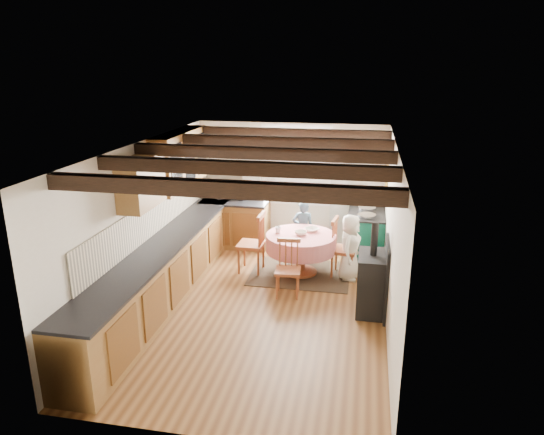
% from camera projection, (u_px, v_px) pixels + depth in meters
% --- Properties ---
extents(floor, '(3.60, 5.50, 0.00)m').
position_uv_depth(floor, '(262.00, 307.00, 7.43)').
color(floor, brown).
rests_on(floor, ground).
extents(ceiling, '(3.60, 5.50, 0.00)m').
position_uv_depth(ceiling, '(261.00, 146.00, 6.71)').
color(ceiling, white).
rests_on(ceiling, ground).
extents(wall_back, '(3.60, 0.00, 2.40)m').
position_uv_depth(wall_back, '(291.00, 185.00, 9.64)').
color(wall_back, silver).
rests_on(wall_back, ground).
extents(wall_front, '(3.60, 0.00, 2.40)m').
position_uv_depth(wall_front, '(198.00, 328.00, 4.49)').
color(wall_front, silver).
rests_on(wall_front, ground).
extents(wall_left, '(0.00, 5.50, 2.40)m').
position_uv_depth(wall_left, '(143.00, 223.00, 7.39)').
color(wall_left, silver).
rests_on(wall_left, ground).
extents(wall_right, '(0.00, 5.50, 2.40)m').
position_uv_depth(wall_right, '(391.00, 239.00, 6.75)').
color(wall_right, silver).
rests_on(wall_right, ground).
extents(beam_a, '(3.60, 0.16, 0.16)m').
position_uv_depth(beam_a, '(218.00, 189.00, 4.86)').
color(beam_a, black).
rests_on(beam_a, ceiling).
extents(beam_b, '(3.60, 0.16, 0.16)m').
position_uv_depth(beam_b, '(243.00, 168.00, 5.80)').
color(beam_b, black).
rests_on(beam_b, ceiling).
extents(beam_c, '(3.60, 0.16, 0.16)m').
position_uv_depth(beam_c, '(261.00, 153.00, 6.73)').
color(beam_c, black).
rests_on(beam_c, ceiling).
extents(beam_d, '(3.60, 0.16, 0.16)m').
position_uv_depth(beam_d, '(274.00, 142.00, 7.67)').
color(beam_d, black).
rests_on(beam_d, ceiling).
extents(beam_e, '(3.60, 0.16, 0.16)m').
position_uv_depth(beam_e, '(285.00, 133.00, 8.61)').
color(beam_e, black).
rests_on(beam_e, ceiling).
extents(splash_left, '(0.02, 4.50, 0.55)m').
position_uv_depth(splash_left, '(152.00, 217.00, 7.67)').
color(splash_left, beige).
rests_on(splash_left, wall_left).
extents(splash_back, '(1.40, 0.02, 0.55)m').
position_uv_depth(splash_back, '(241.00, 183.00, 9.80)').
color(splash_back, beige).
rests_on(splash_back, wall_back).
extents(base_cabinet_left, '(0.60, 5.30, 0.88)m').
position_uv_depth(base_cabinet_left, '(165.00, 272.00, 7.56)').
color(base_cabinet_left, brown).
rests_on(base_cabinet_left, floor).
extents(base_cabinet_back, '(1.30, 0.60, 0.88)m').
position_uv_depth(base_cabinet_back, '(235.00, 224.00, 9.78)').
color(base_cabinet_back, brown).
rests_on(base_cabinet_back, floor).
extents(worktop_left, '(0.64, 5.30, 0.04)m').
position_uv_depth(worktop_left, '(164.00, 244.00, 7.42)').
color(worktop_left, black).
rests_on(worktop_left, base_cabinet_left).
extents(worktop_back, '(1.30, 0.64, 0.04)m').
position_uv_depth(worktop_back, '(234.00, 202.00, 9.62)').
color(worktop_back, black).
rests_on(worktop_back, base_cabinet_back).
extents(wall_cabinet_glass, '(0.34, 1.80, 0.90)m').
position_uv_depth(wall_cabinet_glass, '(180.00, 159.00, 8.26)').
color(wall_cabinet_glass, brown).
rests_on(wall_cabinet_glass, wall_left).
extents(wall_cabinet_solid, '(0.34, 0.90, 0.70)m').
position_uv_depth(wall_cabinet_solid, '(141.00, 182.00, 6.87)').
color(wall_cabinet_solid, brown).
rests_on(wall_cabinet_solid, wall_left).
extents(window_frame, '(1.34, 0.03, 1.54)m').
position_uv_depth(window_frame, '(296.00, 165.00, 9.49)').
color(window_frame, white).
rests_on(window_frame, wall_back).
extents(window_pane, '(1.20, 0.01, 1.40)m').
position_uv_depth(window_pane, '(296.00, 165.00, 9.50)').
color(window_pane, white).
rests_on(window_pane, wall_back).
extents(curtain_left, '(0.35, 0.10, 2.10)m').
position_uv_depth(curtain_left, '(252.00, 190.00, 9.71)').
color(curtain_left, '#ABAEA1').
rests_on(curtain_left, wall_back).
extents(curtain_right, '(0.35, 0.10, 2.10)m').
position_uv_depth(curtain_right, '(340.00, 194.00, 9.41)').
color(curtain_right, '#ABAEA1').
rests_on(curtain_right, wall_back).
extents(curtain_rod, '(2.00, 0.03, 0.03)m').
position_uv_depth(curtain_rod, '(296.00, 134.00, 9.23)').
color(curtain_rod, black).
rests_on(curtain_rod, wall_back).
extents(wall_picture, '(0.04, 0.50, 0.60)m').
position_uv_depth(wall_picture, '(387.00, 168.00, 8.76)').
color(wall_picture, gold).
rests_on(wall_picture, wall_right).
extents(wall_plate, '(0.30, 0.02, 0.30)m').
position_uv_depth(wall_plate, '(347.00, 162.00, 9.28)').
color(wall_plate, silver).
rests_on(wall_plate, wall_back).
extents(rug, '(1.68, 1.31, 0.01)m').
position_uv_depth(rug, '(300.00, 273.00, 8.58)').
color(rug, '#352619').
rests_on(rug, floor).
extents(dining_table, '(1.18, 1.18, 0.71)m').
position_uv_depth(dining_table, '(301.00, 254.00, 8.48)').
color(dining_table, '#BF647F').
rests_on(dining_table, floor).
extents(chair_near, '(0.42, 0.44, 0.90)m').
position_uv_depth(chair_near, '(288.00, 269.00, 7.66)').
color(chair_near, '#974C2A').
rests_on(chair_near, floor).
extents(chair_left, '(0.49, 0.47, 1.06)m').
position_uv_depth(chair_left, '(251.00, 242.00, 8.55)').
color(chair_left, '#974C2A').
rests_on(chair_left, floor).
extents(chair_right, '(0.51, 0.49, 1.01)m').
position_uv_depth(chair_right, '(344.00, 248.00, 8.37)').
color(chair_right, '#974C2A').
rests_on(chair_right, floor).
extents(aga_range, '(0.65, 1.01, 0.93)m').
position_uv_depth(aga_range, '(365.00, 237.00, 9.00)').
color(aga_range, '#0D4835').
rests_on(aga_range, floor).
extents(cast_iron_stove, '(0.41, 0.68, 1.37)m').
position_uv_depth(cast_iron_stove, '(373.00, 268.00, 7.11)').
color(cast_iron_stove, black).
rests_on(cast_iron_stove, floor).
extents(child_far, '(0.42, 0.31, 1.08)m').
position_uv_depth(child_far, '(303.00, 229.00, 9.16)').
color(child_far, '#385162').
rests_on(child_far, floor).
extents(child_right, '(0.46, 0.61, 1.12)m').
position_uv_depth(child_right, '(350.00, 247.00, 8.23)').
color(child_right, white).
rests_on(child_right, floor).
extents(bowl_a, '(0.33, 0.33, 0.06)m').
position_uv_depth(bowl_a, '(312.00, 230.00, 8.53)').
color(bowl_a, silver).
rests_on(bowl_a, dining_table).
extents(bowl_b, '(0.25, 0.25, 0.06)m').
position_uv_depth(bowl_b, '(301.00, 233.00, 8.36)').
color(bowl_b, silver).
rests_on(bowl_b, dining_table).
extents(cup, '(0.12, 0.12, 0.10)m').
position_uv_depth(cup, '(278.00, 230.00, 8.45)').
color(cup, silver).
rests_on(cup, dining_table).
extents(canister_tall, '(0.14, 0.14, 0.24)m').
position_uv_depth(canister_tall, '(220.00, 193.00, 9.71)').
color(canister_tall, '#262628').
rests_on(canister_tall, worktop_back).
extents(canister_wide, '(0.20, 0.20, 0.22)m').
position_uv_depth(canister_wide, '(242.00, 194.00, 9.67)').
color(canister_wide, '#262628').
rests_on(canister_wide, worktop_back).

